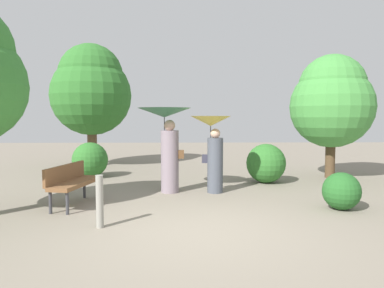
# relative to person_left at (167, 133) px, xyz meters

# --- Properties ---
(ground_plane) EXTENTS (40.00, 40.00, 0.00)m
(ground_plane) POSITION_rel_person_left_xyz_m (0.61, -2.99, -1.41)
(ground_plane) COLOR gray
(person_left) EXTENTS (1.27, 1.27, 2.02)m
(person_left) POSITION_rel_person_left_xyz_m (0.00, 0.00, 0.00)
(person_left) COLOR gray
(person_left) RESTS_ON ground
(person_right) EXTENTS (0.96, 0.96, 1.82)m
(person_right) POSITION_rel_person_left_xyz_m (1.09, -0.06, -0.19)
(person_right) COLOR #474C56
(person_right) RESTS_ON ground
(park_bench) EXTENTS (0.77, 1.57, 0.83)m
(park_bench) POSITION_rel_person_left_xyz_m (-1.86, -1.26, -0.90)
(park_bench) COLOR #38383D
(park_bench) RESTS_ON ground
(tree_near_right) EXTENTS (2.40, 2.40, 3.63)m
(tree_near_right) POSITION_rel_person_left_xyz_m (4.74, 1.98, 0.87)
(tree_near_right) COLOR #4C3823
(tree_near_right) RESTS_ON ground
(tree_mid_left) EXTENTS (2.92, 2.92, 4.46)m
(tree_mid_left) POSITION_rel_person_left_xyz_m (-2.99, 4.75, 1.41)
(tree_mid_left) COLOR brown
(tree_mid_left) RESTS_ON ground
(bush_path_left) EXTENTS (0.73, 0.73, 0.73)m
(bush_path_left) POSITION_rel_person_left_xyz_m (3.47, -1.71, -1.05)
(bush_path_left) COLOR #235B23
(bush_path_left) RESTS_ON ground
(bush_path_right) EXTENTS (1.07, 1.07, 1.07)m
(bush_path_right) POSITION_rel_person_left_xyz_m (2.65, 1.18, -0.88)
(bush_path_right) COLOR #2D6B28
(bush_path_right) RESTS_ON ground
(bush_behind_bench) EXTENTS (1.05, 1.05, 1.05)m
(bush_behind_bench) POSITION_rel_person_left_xyz_m (-2.40, 2.16, -0.89)
(bush_behind_bench) COLOR #2D6B28
(bush_behind_bench) RESTS_ON ground
(path_marker_post) EXTENTS (0.12, 0.12, 0.86)m
(path_marker_post) POSITION_rel_person_left_xyz_m (-0.95, -2.77, -0.98)
(path_marker_post) COLOR gray
(path_marker_post) RESTS_ON ground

